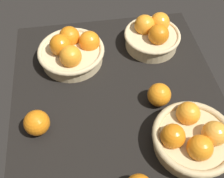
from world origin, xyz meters
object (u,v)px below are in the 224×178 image
object	(u,v)px
loose_orange_back_gap	(37,123)
loose_orange_side_gap	(159,95)
basket_far_left	(152,35)
basket_far_right	(193,138)
basket_near_left	(72,51)

from	to	relation	value
loose_orange_back_gap	loose_orange_side_gap	bearing A→B (deg)	96.72
loose_orange_back_gap	loose_orange_side_gap	distance (cm)	39.62
loose_orange_back_gap	basket_far_left	bearing A→B (deg)	126.37
basket_far_left	basket_far_right	world-z (taller)	basket_far_left
basket_far_right	basket_far_left	bearing A→B (deg)	-179.03
basket_near_left	loose_orange_side_gap	xyz separation A→B (cm)	(24.08, 26.89, -0.68)
basket_near_left	loose_orange_back_gap	xyz separation A→B (cm)	(28.72, -12.47, -0.59)
basket_far_right	basket_near_left	bearing A→B (deg)	-141.87
loose_orange_back_gap	loose_orange_side_gap	size ratio (longest dim) A/B	1.02
basket_far_left	basket_far_right	distance (cm)	44.73
basket_near_left	loose_orange_side_gap	size ratio (longest dim) A/B	3.17
basket_near_left	loose_orange_side_gap	world-z (taller)	basket_near_left
basket_far_left	loose_orange_back_gap	size ratio (longest dim) A/B	2.73
basket_far_right	loose_orange_back_gap	distance (cm)	46.39
basket_far_right	loose_orange_back_gap	size ratio (longest dim) A/B	3.04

